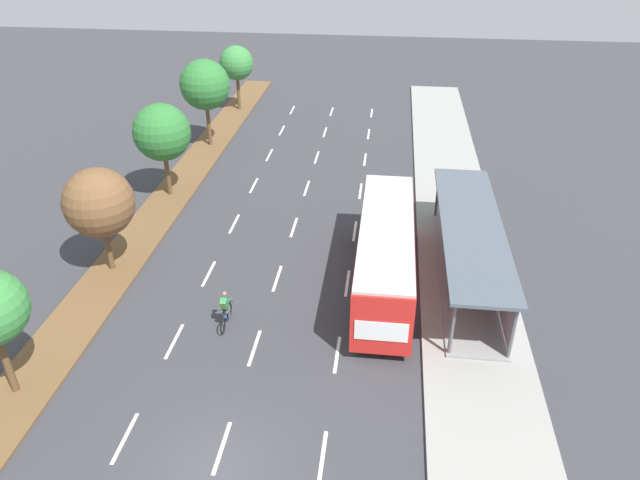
{
  "coord_description": "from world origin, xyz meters",
  "views": [
    {
      "loc": [
        5.05,
        -12.6,
        16.55
      ],
      "look_at": [
        1.91,
        13.34,
        1.2
      ],
      "focal_mm": 33.24,
      "sensor_mm": 36.0,
      "label": 1
    }
  ],
  "objects": [
    {
      "name": "ground_plane",
      "position": [
        0.0,
        0.0,
        0.0
      ],
      "size": [
        140.0,
        140.0,
        0.0
      ],
      "primitive_type": "plane",
      "color": "#38383D"
    },
    {
      "name": "median_strip",
      "position": [
        -8.3,
        20.0,
        0.06
      ],
      "size": [
        2.6,
        52.0,
        0.12
      ],
      "primitive_type": "cube",
      "color": "brown",
      "rests_on": "ground"
    },
    {
      "name": "sidewalk_right",
      "position": [
        9.25,
        20.0,
        0.07
      ],
      "size": [
        4.5,
        52.0,
        0.15
      ],
      "primitive_type": "cube",
      "color": "gray",
      "rests_on": "ground"
    },
    {
      "name": "lane_divider_left",
      "position": [
        -3.5,
        16.62,
        0.0
      ],
      "size": [
        0.14,
        44.24,
        0.01
      ],
      "color": "white",
      "rests_on": "ground"
    },
    {
      "name": "lane_divider_center",
      "position": [
        0.0,
        16.62,
        0.0
      ],
      "size": [
        0.14,
        44.24,
        0.01
      ],
      "color": "white",
      "rests_on": "ground"
    },
    {
      "name": "lane_divider_right",
      "position": [
        3.5,
        16.62,
        0.0
      ],
      "size": [
        0.14,
        44.24,
        0.01
      ],
      "color": "white",
      "rests_on": "ground"
    },
    {
      "name": "bus_shelter",
      "position": [
        9.53,
        12.59,
        1.87
      ],
      "size": [
        2.9,
        12.97,
        2.86
      ],
      "color": "gray",
      "rests_on": "sidewalk_right"
    },
    {
      "name": "bus",
      "position": [
        5.25,
        11.43,
        2.07
      ],
      "size": [
        2.54,
        11.29,
        3.37
      ],
      "color": "red",
      "rests_on": "ground"
    },
    {
      "name": "cyclist",
      "position": [
        -1.56,
        7.49,
        0.79
      ],
      "size": [
        0.46,
        1.82,
        1.71
      ],
      "color": "black",
      "rests_on": "ground"
    },
    {
      "name": "median_tree_second",
      "position": [
        -8.45,
        11.15,
        3.79
      ],
      "size": [
        3.38,
        3.38,
        5.38
      ],
      "color": "brown",
      "rests_on": "median_strip"
    },
    {
      "name": "median_tree_third",
      "position": [
        -8.41,
        19.79,
        4.18
      ],
      "size": [
        3.45,
        3.45,
        5.8
      ],
      "color": "brown",
      "rests_on": "median_strip"
    },
    {
      "name": "median_tree_fourth",
      "position": [
        -8.26,
        28.42,
        4.63
      ],
      "size": [
        3.6,
        3.6,
        6.33
      ],
      "color": "brown",
      "rests_on": "median_strip"
    },
    {
      "name": "median_tree_fifth",
      "position": [
        -8.11,
        37.05,
        4.07
      ],
      "size": [
        2.87,
        2.87,
        5.41
      ],
      "color": "brown",
      "rests_on": "median_strip"
    }
  ]
}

